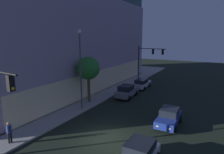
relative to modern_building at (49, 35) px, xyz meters
The scene contains 9 objects.
ground_plane 23.71m from the modern_building, 122.80° to the right, with size 120.00×120.00×0.00m, color black.
modern_building is the anchor object (origin of this frame).
traffic_light_far_corner 17.91m from the modern_building, 56.03° to the right, with size 0.63×5.20×6.57m.
street_lamp_sidewalk 14.99m from the modern_building, 120.93° to the right, with size 0.44×0.44×8.96m.
sidewalk_tree 13.62m from the modern_building, 113.39° to the right, with size 2.88×2.88×5.81m.
pedestrian_waiting 21.83m from the modern_building, 142.91° to the right, with size 0.36×0.36×1.73m.
car_blue 24.65m from the modern_building, 106.54° to the right, with size 4.21×2.06×1.59m.
car_grey 16.98m from the modern_building, 92.21° to the right, with size 4.59×2.24×1.76m.
car_silver 17.84m from the modern_building, 71.04° to the right, with size 4.67×2.07×1.54m.
Camera 1 is at (-12.82, -7.71, 8.34)m, focal length 31.51 mm.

